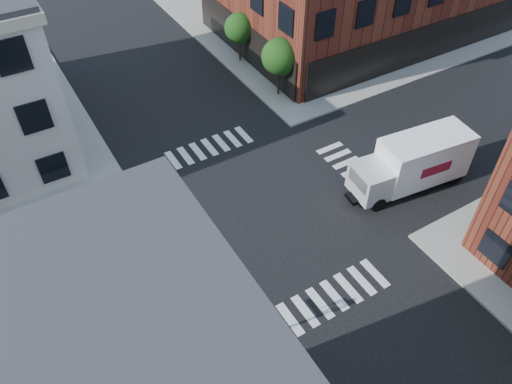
{
  "coord_description": "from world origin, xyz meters",
  "views": [
    {
      "loc": [
        -10.92,
        -17.49,
        21.48
      ],
      "look_at": [
        -0.86,
        -0.64,
        2.5
      ],
      "focal_mm": 35.0,
      "sensor_mm": 36.0,
      "label": 1
    }
  ],
  "objects": [
    {
      "name": "box_truck",
      "position": [
        8.97,
        -2.75,
        1.83
      ],
      "size": [
        7.96,
        3.2,
        3.52
      ],
      "rotation": [
        0.0,
        0.0,
        -0.12
      ],
      "color": "white",
      "rests_on": "ground"
    },
    {
      "name": "tree_near",
      "position": [
        7.56,
        9.98,
        3.16
      ],
      "size": [
        2.69,
        2.69,
        4.49
      ],
      "color": "black",
      "rests_on": "ground"
    },
    {
      "name": "sidewalk_ne",
      "position": [
        21.0,
        21.0,
        0.07
      ],
      "size": [
        30.0,
        30.0,
        0.15
      ],
      "primitive_type": "cube",
      "color": "gray",
      "rests_on": "ground"
    },
    {
      "name": "traffic_cone",
      "position": [
        -5.7,
        -3.91,
        0.32
      ],
      "size": [
        0.44,
        0.44,
        0.66
      ],
      "rotation": [
        0.0,
        0.0,
        0.26
      ],
      "color": "#FD660B",
      "rests_on": "ground"
    },
    {
      "name": "ground",
      "position": [
        0.0,
        0.0,
        0.0
      ],
      "size": [
        120.0,
        120.0,
        0.0
      ],
      "primitive_type": "plane",
      "color": "black",
      "rests_on": "ground"
    },
    {
      "name": "tree_far",
      "position": [
        7.56,
        15.98,
        2.87
      ],
      "size": [
        2.43,
        2.43,
        4.07
      ],
      "color": "black",
      "rests_on": "ground"
    },
    {
      "name": "signal_pole",
      "position": [
        -6.72,
        -6.68,
        2.86
      ],
      "size": [
        1.29,
        1.24,
        4.6
      ],
      "color": "black",
      "rests_on": "ground"
    }
  ]
}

